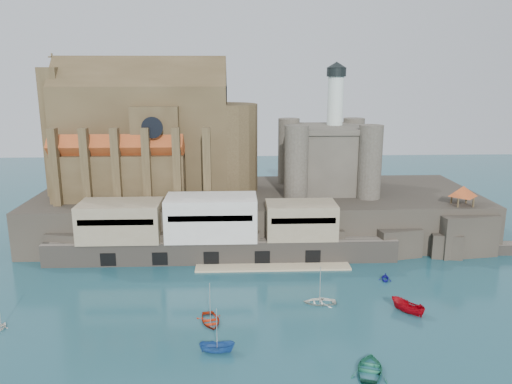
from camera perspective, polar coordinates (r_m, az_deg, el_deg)
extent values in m
plane|color=#17424D|center=(81.57, 1.47, -13.45)|extent=(300.00, 300.00, 0.00)
cube|color=black|center=(117.08, 0.20, -2.31)|extent=(100.00, 34.00, 10.00)
cube|color=black|center=(107.08, -20.26, -5.84)|extent=(9.00, 5.00, 6.00)
cube|color=black|center=(103.27, -11.74, -5.97)|extent=(9.00, 5.00, 6.00)
cube|color=black|center=(101.86, -2.22, -5.96)|extent=(9.00, 5.00, 6.00)
cube|color=black|center=(103.26, 7.31, -5.79)|extent=(9.00, 5.00, 6.00)
cube|color=black|center=(107.06, 15.82, -5.50)|extent=(9.00, 5.00, 6.00)
cube|color=#685F53|center=(101.22, -3.92, -6.57)|extent=(70.00, 6.00, 4.50)
cube|color=tan|center=(97.98, 1.95, -8.55)|extent=(30.00, 4.00, 0.40)
cube|color=black|center=(101.81, -16.54, -7.39)|extent=(3.00, 0.40, 2.60)
cube|color=black|center=(99.82, -10.92, -7.48)|extent=(3.00, 0.40, 2.60)
cube|color=black|center=(98.81, -5.13, -7.50)|extent=(3.00, 0.40, 2.60)
cube|color=black|center=(98.81, 0.72, -7.45)|extent=(3.00, 0.40, 2.60)
cube|color=black|center=(99.82, 6.51, -7.32)|extent=(3.00, 0.40, 2.60)
cube|color=gray|center=(102.83, -15.19, -3.18)|extent=(16.00, 9.00, 7.50)
cube|color=silver|center=(100.21, -5.11, -2.88)|extent=(18.00, 9.00, 8.50)
cube|color=gray|center=(101.13, 5.15, -3.17)|extent=(14.00, 8.00, 7.00)
cube|color=#463720|center=(117.37, -12.69, 5.88)|extent=(38.00, 14.00, 24.00)
cube|color=#463720|center=(116.44, -13.00, 11.74)|extent=(38.00, 13.01, 13.01)
cylinder|color=#463720|center=(115.77, -3.31, 5.09)|extent=(14.00, 14.00, 20.00)
cube|color=#463720|center=(117.00, -10.71, 4.97)|extent=(10.00, 20.00, 20.00)
cube|color=#463720|center=(110.16, -15.41, 1.54)|extent=(28.00, 5.00, 10.00)
cube|color=#463720|center=(128.40, -13.55, 3.31)|extent=(28.00, 5.00, 10.00)
cube|color=#AA441D|center=(109.03, -15.63, 4.93)|extent=(28.00, 5.66, 5.66)
cube|color=#AA441D|center=(127.43, -13.71, 6.23)|extent=(28.00, 5.66, 5.66)
cube|color=#463720|center=(121.98, -21.61, 6.49)|extent=(4.00, 10.00, 28.00)
cylinder|color=black|center=(104.43, -11.79, 7.22)|extent=(4.40, 0.30, 4.40)
cube|color=#463720|center=(110.16, -21.95, 2.63)|extent=(1.60, 2.20, 16.00)
cube|color=#463720|center=(108.24, -18.85, 2.71)|extent=(1.60, 2.20, 16.00)
cube|color=#463720|center=(106.64, -15.65, 2.78)|extent=(1.60, 2.20, 16.00)
cube|color=#463720|center=(105.38, -12.37, 2.85)|extent=(1.60, 2.20, 16.00)
cube|color=#463720|center=(104.47, -9.02, 2.90)|extent=(1.60, 2.20, 16.00)
cube|color=#463720|center=(103.93, -5.61, 2.95)|extent=(1.60, 2.20, 16.00)
cube|color=#454036|center=(117.14, 8.04, 3.59)|extent=(16.00, 16.00, 14.00)
cube|color=#454036|center=(116.10, 8.16, 7.19)|extent=(17.00, 17.00, 1.20)
cylinder|color=#454036|center=(107.98, 4.62, 3.37)|extent=(5.20, 5.20, 16.00)
cylinder|color=#454036|center=(111.05, 12.86, 3.36)|extent=(5.20, 5.20, 16.00)
cylinder|color=#454036|center=(123.66, 3.74, 4.69)|extent=(5.20, 5.20, 16.00)
cylinder|color=#454036|center=(126.34, 11.00, 4.66)|extent=(5.20, 5.20, 16.00)
cylinder|color=silver|center=(117.96, 9.05, 9.99)|extent=(3.60, 3.60, 12.00)
cylinder|color=black|center=(117.75, 9.18, 13.39)|extent=(4.40, 4.40, 2.00)
cone|color=black|center=(117.76, 9.21, 14.17)|extent=(4.60, 4.60, 1.40)
cube|color=black|center=(113.92, 22.21, -4.14)|extent=(12.00, 10.00, 8.70)
cube|color=black|center=(110.28, 20.85, -5.61)|extent=(6.00, 5.00, 5.00)
cube|color=black|center=(118.16, 23.97, -4.38)|extent=(5.00, 4.00, 6.00)
cube|color=#463720|center=(112.71, 22.41, -1.96)|extent=(4.20, 4.20, 0.30)
cylinder|color=#463720|center=(110.29, 22.06, -1.48)|extent=(0.36, 0.36, 3.20)
cylinder|color=#463720|center=(111.64, 23.56, -1.44)|extent=(0.36, 0.36, 3.20)
cylinder|color=#463720|center=(113.11, 21.41, -1.06)|extent=(0.36, 0.36, 3.20)
cylinder|color=#463720|center=(114.43, 22.88, -1.03)|extent=(0.36, 0.36, 3.20)
pyramid|color=#AA441D|center=(111.74, 22.60, 0.09)|extent=(6.40, 6.40, 2.20)
imported|color=#B2240A|center=(78.65, -5.23, -14.60)|extent=(4.24, 2.06, 5.71)
imported|color=#1F4C93|center=(71.34, -4.46, -17.77)|extent=(2.02, 1.98, 4.89)
imported|color=#1C6249|center=(68.96, 12.91, -19.31)|extent=(4.95, 2.77, 6.66)
imported|color=white|center=(85.44, -27.07, -13.73)|extent=(2.30, 1.47, 2.60)
imported|color=#9C030D|center=(84.61, 16.89, -13.03)|extent=(3.10, 3.11, 5.77)
imported|color=white|center=(84.70, 7.27, -12.48)|extent=(1.24, 3.88, 5.39)
imported|color=#151492|center=(95.45, 14.54, -9.73)|extent=(3.10, 2.39, 3.16)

